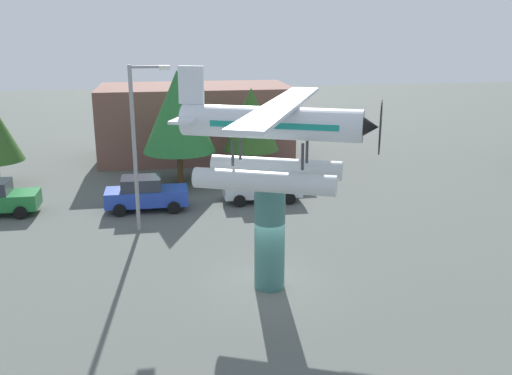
{
  "coord_description": "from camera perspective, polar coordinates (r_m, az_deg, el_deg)",
  "views": [
    {
      "loc": [
        -3.59,
        -18.69,
        9.26
      ],
      "look_at": [
        0.0,
        3.0,
        2.95
      ],
      "focal_mm": 39.76,
      "sensor_mm": 36.0,
      "label": 1
    }
  ],
  "objects": [
    {
      "name": "car_far_silver",
      "position": [
        30.8,
        0.49,
        0.24
      ],
      "size": [
        4.2,
        2.02,
        1.76
      ],
      "color": "silver",
      "rests_on": "ground"
    },
    {
      "name": "car_mid_blue",
      "position": [
        29.82,
        -11.05,
        -0.6
      ],
      "size": [
        4.2,
        2.02,
        1.76
      ],
      "color": "#2847B7",
      "rests_on": "ground"
    },
    {
      "name": "streetlight_primary",
      "position": [
        26.04,
        -11.76,
        5.01
      ],
      "size": [
        1.84,
        0.28,
        7.61
      ],
      "color": "gray",
      "rests_on": "ground"
    },
    {
      "name": "tree_center_back",
      "position": [
        35.46,
        -0.49,
        6.88
      ],
      "size": [
        3.49,
        3.49,
        5.58
      ],
      "color": "brown",
      "rests_on": "ground"
    },
    {
      "name": "floatplane_monument",
      "position": [
        19.35,
        1.83,
        5.11
      ],
      "size": [
        7.18,
        10.01,
        4.0
      ],
      "rotation": [
        0.0,
        0.0,
        -0.4
      ],
      "color": "silver",
      "rests_on": "display_pedestal"
    },
    {
      "name": "ground_plane",
      "position": [
        21.16,
        1.35,
        -9.93
      ],
      "size": [
        140.0,
        140.0,
        0.0
      ],
      "primitive_type": "plane",
      "color": "#515651"
    },
    {
      "name": "display_pedestal",
      "position": [
        20.38,
        1.38,
        -4.96
      ],
      "size": [
        1.1,
        1.1,
        3.93
      ],
      "primitive_type": "cylinder",
      "color": "#386B66",
      "rests_on": "ground"
    },
    {
      "name": "tree_east",
      "position": [
        33.89,
        -7.84,
        7.59
      ],
      "size": [
        4.32,
        4.32,
        6.78
      ],
      "color": "brown",
      "rests_on": "ground"
    },
    {
      "name": "storefront_building",
      "position": [
        41.3,
        -6.14,
        6.61
      ],
      "size": [
        13.35,
        6.89,
        5.14
      ],
      "primitive_type": "cube",
      "color": "brown",
      "rests_on": "ground"
    }
  ]
}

